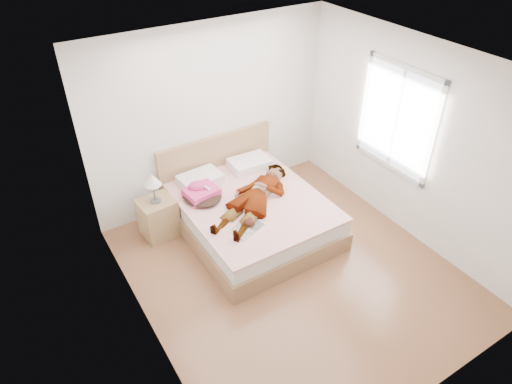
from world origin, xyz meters
TOP-DOWN VIEW (x-y plane):
  - ground at (0.00, 0.00)m, footprint 4.00×4.00m
  - woman at (0.03, 0.90)m, footprint 1.76×1.43m
  - hair at (-0.54, 1.35)m, footprint 0.52×0.62m
  - phone at (-0.47, 1.30)m, footprint 0.08×0.09m
  - room_shell at (1.77, 0.30)m, footprint 4.00×4.00m
  - bed at (0.00, 1.04)m, footprint 1.80×2.08m
  - towel at (-0.54, 1.37)m, footprint 0.46×0.39m
  - magazine at (-0.35, 0.49)m, footprint 0.47×0.38m
  - coffee_mug at (-0.23, 0.69)m, footprint 0.12×0.08m
  - plush_toy at (-0.31, 0.53)m, footprint 0.15×0.21m
  - nightstand at (-1.11, 1.55)m, footprint 0.48×0.44m

SIDE VIEW (x-z plane):
  - ground at x=0.00m, z-range 0.00..0.00m
  - bed at x=0.00m, z-range -0.22..0.78m
  - nightstand at x=-1.11m, z-range -0.16..0.81m
  - magazine at x=-0.35m, z-range 0.51..0.53m
  - hair at x=-0.54m, z-range 0.51..0.60m
  - coffee_mug at x=-0.23m, z-range 0.51..0.60m
  - plush_toy at x=-0.31m, z-range 0.51..0.63m
  - towel at x=-0.54m, z-range 0.49..0.71m
  - woman at x=0.03m, z-range 0.51..0.74m
  - phone at x=-0.47m, z-range 0.65..0.70m
  - room_shell at x=1.77m, z-range -0.50..3.50m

